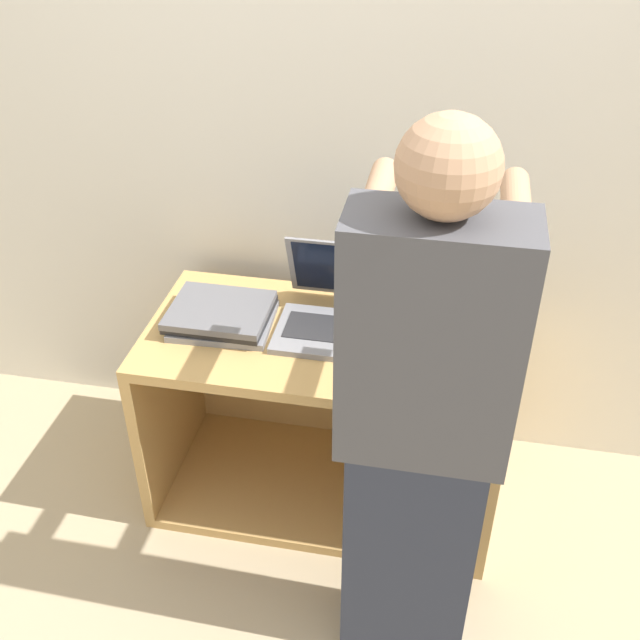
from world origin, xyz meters
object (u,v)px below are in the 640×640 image
Objects in this scene: laptop_stack_left at (221,315)px; person at (421,434)px; laptop_open at (329,311)px; laptop_stack_right at (435,334)px.

person is (0.67, -0.52, 0.09)m from laptop_stack_left.
person reaches higher than laptop_stack_left.
laptop_open is at bearing 9.44° from laptop_stack_left.
laptop_open is 0.34m from laptop_stack_left.
laptop_stack_right is at bearing 89.29° from person.
laptop_stack_right is at bearing -10.11° from laptop_open.
person reaches higher than laptop_open.
laptop_stack_right is (0.68, -0.00, 0.02)m from laptop_stack_left.
laptop_open is at bearing 169.89° from laptop_stack_right.
laptop_open is at bearing 119.87° from person.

